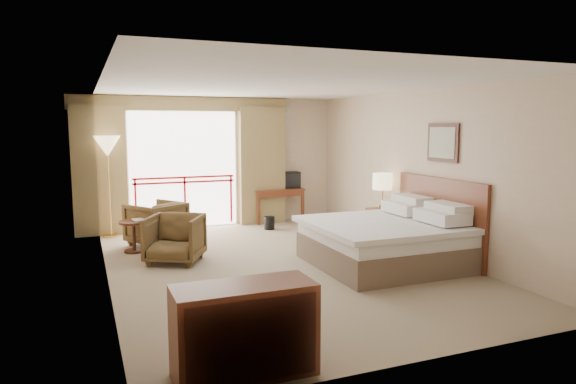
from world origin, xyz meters
name	(u,v)px	position (x,y,z in m)	size (l,w,h in m)	color
floor	(281,265)	(0.00, 0.00, 0.00)	(7.00, 7.00, 0.00)	gray
ceiling	(281,85)	(0.00, 0.00, 2.70)	(7.00, 7.00, 0.00)	white
wall_back	(221,162)	(0.00, 3.50, 1.35)	(5.00, 5.00, 0.00)	beige
wall_front	(426,214)	(0.00, -3.50, 1.35)	(5.00, 5.00, 0.00)	beige
wall_left	(104,184)	(-2.50, 0.00, 1.35)	(7.00, 7.00, 0.00)	beige
wall_right	(420,171)	(2.50, 0.00, 1.35)	(7.00, 7.00, 0.00)	beige
balcony_door	(184,170)	(-0.80, 3.48, 1.20)	(2.40, 2.40, 0.00)	white
balcony_railing	(185,189)	(-0.80, 3.46, 0.81)	(2.09, 0.03, 1.02)	#B00F10
curtain_left	(99,171)	(-2.45, 3.35, 1.25)	(1.00, 0.26, 2.50)	olive
curtain_right	(262,166)	(0.85, 3.35, 1.25)	(1.00, 0.26, 2.50)	olive
valance	(183,104)	(-0.80, 3.38, 2.55)	(4.40, 0.22, 0.28)	olive
hvac_vent	(279,115)	(1.30, 3.47, 2.35)	(0.50, 0.04, 0.50)	silver
bed	(387,240)	(1.50, -0.60, 0.38)	(2.13, 2.06, 0.97)	brown
headboard	(439,219)	(2.46, -0.60, 0.65)	(0.06, 2.10, 1.30)	#592312
framed_art	(443,143)	(2.47, -0.60, 1.85)	(0.04, 0.72, 0.60)	black
nightstand	(383,226)	(2.25, 0.69, 0.31)	(0.43, 0.52, 0.62)	#592312
table_lamp	(382,182)	(2.25, 0.74, 1.10)	(0.35, 0.35, 0.62)	tan
phone	(386,208)	(2.20, 0.54, 0.66)	(0.18, 0.14, 0.08)	black
desk	(276,196)	(1.22, 3.43, 0.57)	(1.12, 0.54, 0.73)	#592312
tv	(290,180)	(1.52, 3.38, 0.91)	(0.40, 0.32, 0.37)	black
coffee_maker	(262,183)	(0.87, 3.39, 0.87)	(0.13, 0.13, 0.28)	black
cup	(269,187)	(1.02, 3.34, 0.78)	(0.07, 0.07, 0.10)	white
wastebasket	(269,223)	(0.75, 2.60, 0.13)	(0.21, 0.21, 0.27)	black
armchair_far	(157,245)	(-1.58, 2.06, 0.00)	(0.83, 0.86, 0.78)	#45341D
armchair_near	(176,262)	(-1.47, 0.75, 0.00)	(0.80, 0.82, 0.75)	#45341D
side_table	(134,231)	(-2.00, 1.66, 0.36)	(0.48, 0.48, 0.53)	black
book	(133,221)	(-2.00, 1.66, 0.53)	(0.18, 0.24, 0.02)	white
floor_lamp	(107,150)	(-2.30, 3.10, 1.66)	(0.49, 0.49, 1.92)	tan
dresser	(244,331)	(-1.55, -3.15, 0.40)	(1.19, 0.51, 0.80)	#592312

